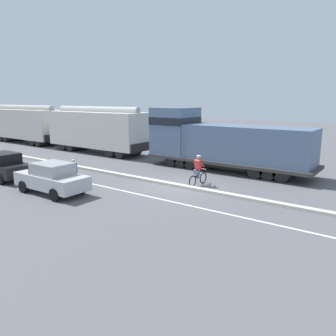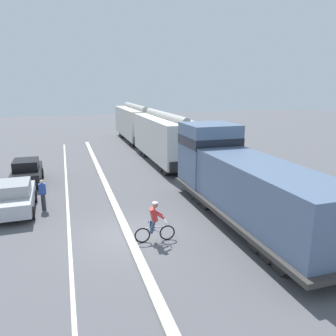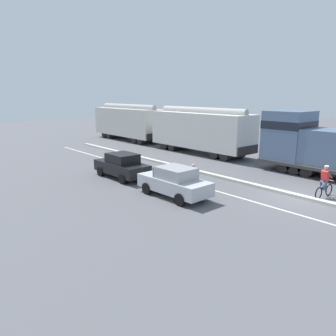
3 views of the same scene
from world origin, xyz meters
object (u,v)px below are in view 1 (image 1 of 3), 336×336
Objects in this scene: hopper_car_lead at (97,130)px; parked_car_black at (2,166)px; hopper_car_middle at (26,124)px; cyclist at (198,171)px; pedestrian_by_cars at (74,173)px; locomotive at (217,144)px; parked_car_silver at (52,178)px.

parked_car_black is at bearing -164.29° from hopper_car_lead.
hopper_car_middle is 25.44m from cyclist.
parked_car_black is 2.60× the size of pedestrian_by_cars.
hopper_car_middle is 6.54× the size of pedestrian_by_cars.
pedestrian_by_cars is (-4.54, 5.17, 0.03)m from cyclist.
hopper_car_middle reaches higher than pedestrian_by_cars.
locomotive reaches higher than parked_car_silver.
parked_car_silver is (-10.44, -8.12, -1.26)m from hopper_car_lead.
hopper_car_lead is at bearing 37.89° from parked_car_silver.
pedestrian_by_cars is at bearing 131.28° from cyclist.
cyclist reaches higher than pedestrian_by_cars.
parked_car_silver is (-10.44, 4.03, -0.98)m from locomotive.
parked_car_black is at bearing 118.84° from cyclist.
cyclist is (-4.59, -13.39, -1.26)m from hopper_car_lead.
locomotive is at bearing -41.75° from parked_car_black.
parked_car_silver is 2.47× the size of cyclist.
pedestrian_by_cars is (-9.12, 3.94, -0.95)m from locomotive.
locomotive is 6.77× the size of cyclist.
hopper_car_lead is 1.00× the size of hopper_car_middle.
hopper_car_lead is at bearing 15.71° from parked_car_black.
parked_car_black is 2.46× the size of cyclist.
hopper_car_lead reaches higher than parked_car_silver.
hopper_car_middle is at bearing 54.49° from parked_car_black.
hopper_car_lead is 2.50× the size of parked_car_silver.
hopper_car_lead is 10.83m from parked_car_black.
parked_car_black is at bearing 89.05° from parked_car_silver.
parked_car_silver is at bearing 175.93° from pedestrian_by_cars.
hopper_car_lead is at bearing 71.09° from cyclist.
hopper_car_middle is at bearing 65.28° from pedestrian_by_cars.
locomotive is 9.98m from pedestrian_by_cars.
hopper_car_lead reaches higher than pedestrian_by_cars.
hopper_car_lead is 14.21m from cyclist.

